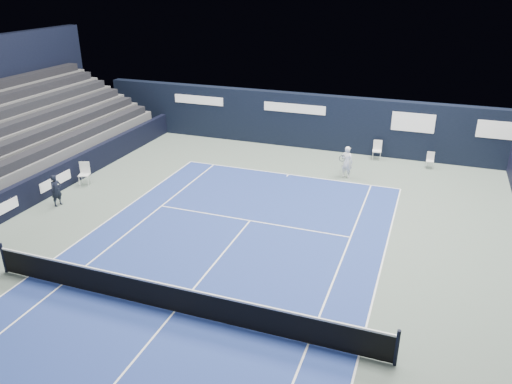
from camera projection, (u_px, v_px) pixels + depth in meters
The scene contains 11 objects.
ground at pixel (203, 277), 16.59m from camera, with size 48.00×48.00×0.00m, color #526159.
court_surface at pixel (174, 312), 14.86m from camera, with size 10.97×23.77×0.01m, color navy.
folding_chair_back_a at pixel (377, 147), 26.99m from camera, with size 0.50×0.53×1.04m.
folding_chair_back_b at pixel (430, 159), 25.78m from camera, with size 0.39×0.37×0.86m.
line_judge_chair at pixel (84, 172), 23.74m from camera, with size 0.61×0.60×1.09m.
line_judge at pixel (56, 190), 21.48m from camera, with size 0.51×0.34×1.40m, color black.
court_markings at pixel (174, 312), 14.86m from camera, with size 11.03×23.83×0.00m.
tennis_net at pixel (173, 298), 14.66m from camera, with size 12.90×0.10×1.10m.
back_sponsor_wall at pixel (312, 121), 28.45m from camera, with size 26.00×0.63×3.10m.
side_barrier_left at pixel (52, 181), 22.75m from camera, with size 0.33×22.00×1.20m.
tennis_player at pixel (347, 162), 24.46m from camera, with size 0.66×0.87×1.61m.
Camera 1 is at (6.47, -10.62, 9.23)m, focal length 35.00 mm.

